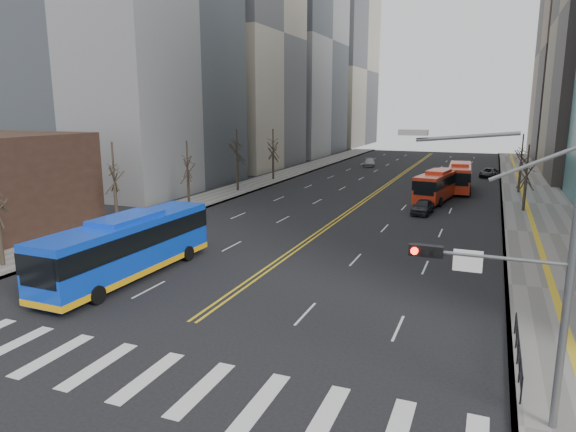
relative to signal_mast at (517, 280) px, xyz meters
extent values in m
plane|color=black|center=(-13.77, -2.00, -4.86)|extent=(220.00, 220.00, 0.00)
cube|color=slate|center=(3.73, 43.00, -4.78)|extent=(7.00, 130.00, 0.15)
cube|color=slate|center=(-30.27, 43.00, -4.78)|extent=(5.00, 130.00, 0.15)
cube|color=silver|center=(-19.67, -2.00, -4.85)|extent=(0.70, 4.00, 0.01)
cube|color=silver|center=(-17.31, -2.00, -4.85)|extent=(0.70, 4.00, 0.01)
cube|color=silver|center=(-14.95, -2.00, -4.85)|extent=(0.70, 4.00, 0.01)
cube|color=silver|center=(-12.58, -2.00, -4.85)|extent=(0.70, 4.00, 0.01)
cube|color=silver|center=(-10.22, -2.00, -4.85)|extent=(0.70, 4.00, 0.01)
cube|color=silver|center=(-7.86, -2.00, -4.85)|extent=(0.70, 4.00, 0.01)
cube|color=silver|center=(-5.49, -2.00, -4.85)|extent=(0.70, 4.00, 0.01)
cube|color=gold|center=(-13.97, 53.00, -4.85)|extent=(0.15, 100.00, 0.01)
cube|color=gold|center=(-13.57, 53.00, -4.85)|extent=(0.15, 100.00, 0.01)
cube|color=#ACA08B|center=(-44.77, 64.00, 17.14)|extent=(22.00, 22.00, 44.00)
cube|color=gray|center=(-43.77, 91.00, 19.14)|extent=(20.00, 26.00, 48.00)
cube|color=#ACA08B|center=(-42.77, 123.00, 15.14)|extent=(18.00, 30.00, 40.00)
cylinder|color=slate|center=(1.43, 0.00, -0.86)|extent=(0.24, 0.24, 8.00)
cylinder|color=slate|center=(-0.82, 0.00, 0.64)|extent=(4.50, 0.12, 0.12)
cube|color=black|center=(-2.77, 0.00, 0.64)|extent=(1.10, 0.28, 0.38)
cylinder|color=#FF190C|center=(-3.12, -0.16, 0.64)|extent=(0.24, 0.08, 0.24)
cylinder|color=black|center=(-2.77, -0.16, 0.64)|extent=(0.24, 0.08, 0.24)
cylinder|color=black|center=(-2.42, -0.16, 0.64)|extent=(0.24, 0.08, 0.24)
cube|color=white|center=(-1.47, 0.00, 0.44)|extent=(0.90, 0.06, 0.70)
cube|color=#999993|center=(-3.37, 0.00, 4.44)|extent=(0.90, 0.35, 0.18)
cube|color=black|center=(0.53, 4.00, -3.71)|extent=(0.04, 6.00, 0.04)
cylinder|color=black|center=(0.53, 1.00, -4.21)|extent=(0.06, 0.06, 1.00)
cylinder|color=black|center=(0.53, 2.50, -4.21)|extent=(0.06, 0.06, 1.00)
cylinder|color=black|center=(0.53, 4.00, -4.21)|extent=(0.06, 0.06, 1.00)
cylinder|color=black|center=(0.53, 5.50, -4.21)|extent=(0.06, 0.06, 1.00)
cylinder|color=black|center=(0.53, 7.00, -4.21)|extent=(0.06, 0.06, 1.00)
cylinder|color=black|center=(-29.77, 6.00, -2.98)|extent=(0.28, 0.28, 3.75)
cylinder|color=black|center=(-29.77, 17.00, -2.91)|extent=(0.28, 0.28, 3.90)
cylinder|color=black|center=(-29.77, 28.00, -3.06)|extent=(0.28, 0.28, 3.60)
cylinder|color=black|center=(-29.77, 39.00, -2.86)|extent=(0.28, 0.28, 4.00)
cylinder|color=black|center=(-29.77, 50.00, -2.96)|extent=(0.28, 0.28, 3.80)
cylinder|color=black|center=(2.23, 38.00, -3.11)|extent=(0.28, 0.28, 3.50)
cylinder|color=black|center=(2.23, 50.00, -2.98)|extent=(0.28, 0.28, 3.75)
cube|color=blue|center=(-20.89, 7.44, -2.92)|extent=(2.96, 13.23, 3.17)
cube|color=black|center=(-20.89, 7.44, -2.33)|extent=(3.02, 13.25, 1.13)
cube|color=blue|center=(-20.89, 7.44, -1.24)|extent=(2.27, 4.65, 0.40)
cube|color=#FFAF0D|center=(-20.89, 7.44, -4.31)|extent=(3.02, 13.25, 0.35)
cylinder|color=black|center=(-22.33, 3.24, -4.36)|extent=(0.32, 1.00, 1.00)
cylinder|color=black|center=(-19.58, 3.20, -4.36)|extent=(0.32, 1.00, 1.00)
cylinder|color=black|center=(-22.20, 11.69, -4.36)|extent=(0.32, 1.00, 1.00)
cylinder|color=black|center=(-19.45, 11.64, -4.36)|extent=(0.32, 1.00, 1.00)
cube|color=red|center=(-6.31, 41.41, -3.12)|extent=(4.13, 10.97, 2.77)
cube|color=black|center=(-6.31, 41.41, -2.57)|extent=(4.19, 11.00, 1.00)
cube|color=red|center=(-6.31, 41.41, -1.64)|extent=(2.53, 4.02, 0.40)
cylinder|color=black|center=(-8.07, 38.22, -4.36)|extent=(0.46, 1.04, 1.00)
cylinder|color=black|center=(-5.66, 37.83, -4.36)|extent=(0.46, 1.04, 1.00)
cylinder|color=black|center=(-6.97, 44.99, -4.36)|extent=(0.46, 1.04, 1.00)
cylinder|color=black|center=(-4.56, 44.60, -4.36)|extent=(0.46, 1.04, 1.00)
cube|color=red|center=(-4.55, 49.46, -3.08)|extent=(2.98, 11.10, 2.85)
cube|color=black|center=(-4.55, 49.46, -2.52)|extent=(3.04, 11.12, 1.02)
cube|color=red|center=(-4.55, 49.46, -1.56)|extent=(2.17, 3.93, 0.40)
cylinder|color=black|center=(-5.64, 45.89, -4.36)|extent=(0.34, 1.01, 1.00)
cylinder|color=black|center=(-3.15, 46.00, -4.36)|extent=(0.34, 1.01, 1.00)
cylinder|color=black|center=(-5.95, 52.93, -4.36)|extent=(0.34, 1.01, 1.00)
cylinder|color=black|center=(-3.46, 53.04, -4.36)|extent=(0.34, 1.01, 1.00)
imported|color=silver|center=(-24.47, 6.26, -4.11)|extent=(1.82, 4.61, 1.49)
imported|color=black|center=(-6.86, 33.32, -4.15)|extent=(2.05, 4.29, 1.41)
imported|color=#A1A0A6|center=(-21.03, 72.39, -4.19)|extent=(2.89, 4.91, 1.33)
imported|color=black|center=(-1.27, 64.50, -4.19)|extent=(2.93, 5.07, 1.33)
camera|label=1|loc=(-1.00, -16.62, 5.20)|focal=32.00mm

